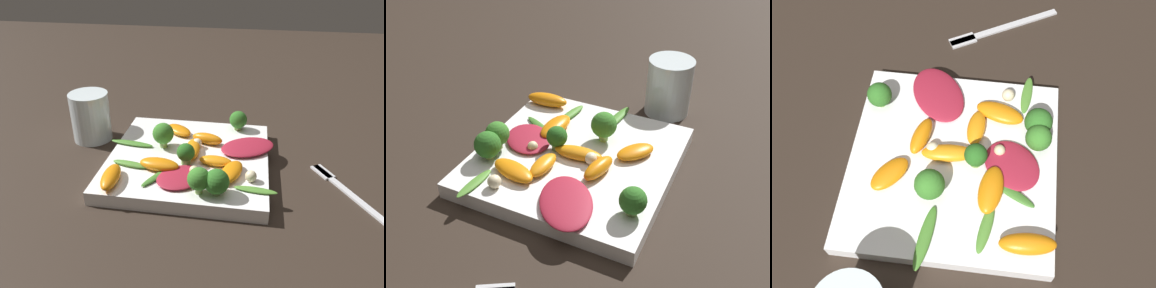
% 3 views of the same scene
% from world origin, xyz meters
% --- Properties ---
extents(ground_plane, '(2.40, 2.40, 0.00)m').
position_xyz_m(ground_plane, '(0.00, 0.00, 0.00)').
color(ground_plane, '#2D231C').
extents(plate, '(0.28, 0.28, 0.02)m').
position_xyz_m(plate, '(0.00, 0.00, 0.01)').
color(plate, white).
rests_on(plate, ground_plane).
extents(drinking_glass, '(0.08, 0.08, 0.10)m').
position_xyz_m(drinking_glass, '(0.21, -0.08, 0.05)').
color(drinking_glass, silver).
rests_on(drinking_glass, ground_plane).
extents(radicchio_leaf_0, '(0.12, 0.11, 0.01)m').
position_xyz_m(radicchio_leaf_0, '(-0.10, -0.04, 0.03)').
color(radicchio_leaf_0, maroon).
rests_on(radicchio_leaf_0, plate).
extents(radicchio_leaf_1, '(0.10, 0.10, 0.01)m').
position_xyz_m(radicchio_leaf_1, '(0.00, 0.08, 0.03)').
color(radicchio_leaf_1, maroon).
rests_on(radicchio_leaf_1, plate).
extents(orange_segment_0, '(0.05, 0.07, 0.02)m').
position_xyz_m(orange_segment_0, '(-0.08, 0.06, 0.03)').
color(orange_segment_0, orange).
rests_on(orange_segment_0, plate).
extents(orange_segment_1, '(0.06, 0.04, 0.02)m').
position_xyz_m(orange_segment_1, '(-0.03, -0.05, 0.03)').
color(orange_segment_1, orange).
rests_on(orange_segment_1, plate).
extents(orange_segment_2, '(0.07, 0.04, 0.02)m').
position_xyz_m(orange_segment_2, '(0.04, 0.05, 0.03)').
color(orange_segment_2, orange).
rests_on(orange_segment_2, plate).
extents(orange_segment_3, '(0.03, 0.07, 0.02)m').
position_xyz_m(orange_segment_3, '(0.11, 0.10, 0.03)').
color(orange_segment_3, orange).
rests_on(orange_segment_3, plate).
extents(orange_segment_4, '(0.07, 0.06, 0.01)m').
position_xyz_m(orange_segment_4, '(0.03, -0.08, 0.03)').
color(orange_segment_4, orange).
rests_on(orange_segment_4, plate).
extents(orange_segment_5, '(0.03, 0.07, 0.02)m').
position_xyz_m(orange_segment_5, '(-0.01, -0.01, 0.03)').
color(orange_segment_5, orange).
rests_on(orange_segment_5, plate).
extents(orange_segment_6, '(0.06, 0.03, 0.02)m').
position_xyz_m(orange_segment_6, '(-0.05, 0.03, 0.03)').
color(orange_segment_6, orange).
rests_on(orange_segment_6, plate).
extents(broccoli_floret_0, '(0.04, 0.04, 0.05)m').
position_xyz_m(broccoli_floret_0, '(0.05, -0.02, 0.05)').
color(broccoli_floret_0, '#84AD5B').
rests_on(broccoli_floret_0, plate).
extents(broccoli_floret_1, '(0.03, 0.03, 0.04)m').
position_xyz_m(broccoli_floret_1, '(-0.00, 0.03, 0.04)').
color(broccoli_floret_1, '#7A9E51').
rests_on(broccoli_floret_1, plate).
extents(broccoli_floret_2, '(0.04, 0.04, 0.04)m').
position_xyz_m(broccoli_floret_2, '(-0.03, 0.11, 0.05)').
color(broccoli_floret_2, '#7A9E51').
rests_on(broccoli_floret_2, plate).
extents(broccoli_floret_3, '(0.03, 0.03, 0.04)m').
position_xyz_m(broccoli_floret_3, '(-0.08, -0.11, 0.05)').
color(broccoli_floret_3, '#7A9E51').
rests_on(broccoli_floret_3, plate).
extents(broccoli_floret_4, '(0.04, 0.04, 0.04)m').
position_xyz_m(broccoli_floret_4, '(-0.06, 0.11, 0.05)').
color(broccoli_floret_4, '#84AD5B').
rests_on(broccoli_floret_4, plate).
extents(arugula_sprig_0, '(0.05, 0.07, 0.01)m').
position_xyz_m(arugula_sprig_0, '(0.04, 0.08, 0.03)').
color(arugula_sprig_0, '#3D7528').
rests_on(arugula_sprig_0, plate).
extents(arugula_sprig_1, '(0.09, 0.03, 0.01)m').
position_xyz_m(arugula_sprig_1, '(0.11, -0.02, 0.03)').
color(arugula_sprig_1, '#47842D').
rests_on(arugula_sprig_1, plate).
extents(arugula_sprig_2, '(0.07, 0.02, 0.01)m').
position_xyz_m(arugula_sprig_2, '(-0.12, 0.09, 0.03)').
color(arugula_sprig_2, '#518E33').
rests_on(arugula_sprig_2, plate).
extents(arugula_sprig_3, '(0.07, 0.03, 0.01)m').
position_xyz_m(arugula_sprig_3, '(0.09, 0.05, 0.03)').
color(arugula_sprig_3, '#518E33').
rests_on(arugula_sprig_3, plate).
extents(macadamia_nut_0, '(0.02, 0.02, 0.02)m').
position_xyz_m(macadamia_nut_0, '(-0.02, 0.06, 0.03)').
color(macadamia_nut_0, beige).
rests_on(macadamia_nut_0, plate).
extents(macadamia_nut_1, '(0.02, 0.02, 0.02)m').
position_xyz_m(macadamia_nut_1, '(-0.01, -0.03, 0.03)').
color(macadamia_nut_1, beige).
rests_on(macadamia_nut_1, plate).
extents(macadamia_nut_2, '(0.02, 0.02, 0.02)m').
position_xyz_m(macadamia_nut_2, '(-0.11, 0.07, 0.03)').
color(macadamia_nut_2, beige).
rests_on(macadamia_nut_2, plate).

